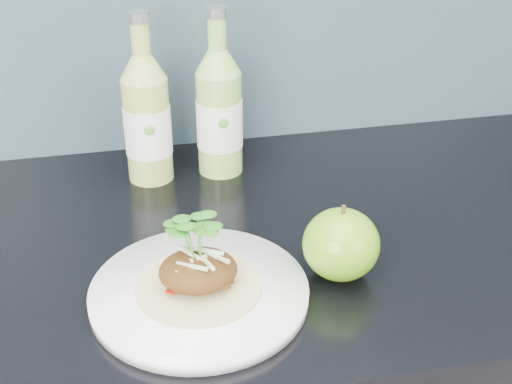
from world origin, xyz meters
TOP-DOWN VIEW (x-y plane):
  - dinner_plate at (-0.03, 1.57)m, footprint 0.28×0.28m
  - pork_taco at (-0.03, 1.57)m, footprint 0.15×0.15m
  - green_apple at (0.14, 1.58)m, footprint 0.12×0.12m
  - cider_bottle_left at (-0.06, 1.87)m, footprint 0.08×0.08m
  - cider_bottle_right at (0.04, 1.88)m, footprint 0.09×0.09m

SIDE VIEW (x-z plane):
  - dinner_plate at x=-0.03m, z-range 0.90..0.92m
  - green_apple at x=0.14m, z-range 0.90..0.99m
  - pork_taco at x=-0.03m, z-range 0.90..0.99m
  - cider_bottle_left at x=-0.06m, z-range 0.87..1.12m
  - cider_bottle_right at x=0.04m, z-range 0.87..1.12m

